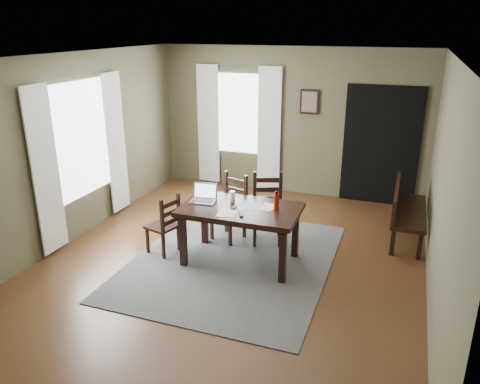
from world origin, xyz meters
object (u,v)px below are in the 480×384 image
at_px(chair_back_right, 267,209).
at_px(laptop, 204,196).
at_px(water_bottle, 276,201).
at_px(chair_back_left, 230,208).
at_px(dining_table, 240,214).
at_px(chair_end, 165,225).
at_px(bench, 404,208).

xyz_separation_m(chair_back_right, laptop, (-0.70, -0.69, 0.35)).
bearing_deg(water_bottle, chair_back_right, 115.06).
bearing_deg(chair_back_left, water_bottle, -16.60).
xyz_separation_m(dining_table, chair_end, (-1.07, -0.13, -0.27)).
bearing_deg(laptop, chair_back_right, 38.43).
bearing_deg(laptop, dining_table, -13.14).
xyz_separation_m(chair_end, chair_back_left, (0.68, 0.78, 0.05)).
relative_size(bench, water_bottle, 5.79).
distance_m(laptop, water_bottle, 1.02).
relative_size(chair_end, chair_back_right, 0.85).
bearing_deg(water_bottle, chair_back_left, 146.76).
distance_m(chair_end, laptop, 0.70).
distance_m(chair_end, water_bottle, 1.62).
xyz_separation_m(dining_table, laptop, (-0.55, 0.07, 0.16)).
bearing_deg(chair_back_right, laptop, -152.52).
distance_m(chair_back_right, water_bottle, 0.85).
height_order(dining_table, bench, bench).
height_order(chair_end, laptop, laptop).
bearing_deg(chair_end, chair_back_left, 154.86).
xyz_separation_m(chair_back_left, laptop, (-0.16, -0.58, 0.37)).
bearing_deg(chair_back_right, chair_back_left, 174.51).
relative_size(chair_back_right, water_bottle, 4.02).
distance_m(chair_back_left, chair_back_right, 0.56).
xyz_separation_m(chair_back_right, bench, (1.89, 0.76, -0.01)).
height_order(chair_back_left, chair_back_right, chair_back_right).
height_order(chair_end, chair_back_left, chair_back_left).
relative_size(dining_table, chair_back_left, 1.61).
bearing_deg(laptop, chair_back_left, 68.66).
bearing_deg(chair_end, water_bottle, 113.78).
xyz_separation_m(chair_end, bench, (3.11, 1.66, 0.06)).
bearing_deg(dining_table, water_bottle, 8.91).
distance_m(dining_table, bench, 2.55).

